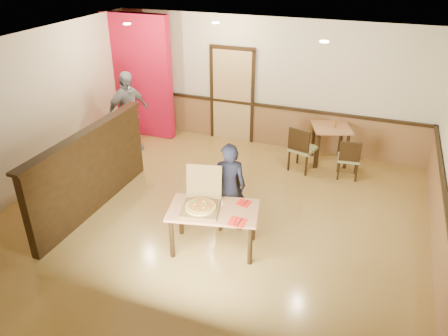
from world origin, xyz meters
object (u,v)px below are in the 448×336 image
(passerby, at_px, (128,112))
(side_chair_right, at_px, (349,158))
(side_chair_left, at_px, (301,147))
(side_table, at_px, (331,135))
(diner, at_px, (229,187))
(condiment, at_px, (335,124))
(pizza_box, at_px, (201,204))
(diner_chair, at_px, (229,198))
(main_table, at_px, (214,215))

(passerby, bearing_deg, side_chair_right, -65.73)
(side_chair_left, relative_size, side_table, 1.00)
(diner, distance_m, passerby, 3.65)
(side_chair_left, relative_size, side_chair_right, 1.14)
(passerby, bearing_deg, side_table, -57.10)
(side_chair_right, relative_size, condiment, 6.25)
(side_table, bearing_deg, pizza_box, -110.38)
(diner_chair, distance_m, passerby, 3.56)
(side_chair_right, height_order, passerby, passerby)
(pizza_box, bearing_deg, main_table, -2.65)
(side_chair_right, xyz_separation_m, pizza_box, (-1.79, -2.99, 0.32))
(passerby, distance_m, condiment, 4.35)
(pizza_box, bearing_deg, diner, 59.60)
(side_chair_left, height_order, side_table, side_chair_left)
(diner_chair, xyz_separation_m, side_table, (1.19, 2.84, 0.16))
(side_chair_right, bearing_deg, condiment, -63.51)
(side_chair_left, bearing_deg, condiment, -116.10)
(main_table, height_order, passerby, passerby)
(passerby, xyz_separation_m, pizza_box, (2.85, -2.63, -0.12))
(diner, bearing_deg, diner_chair, -92.53)
(passerby, bearing_deg, diner_chair, -102.07)
(pizza_box, bearing_deg, side_table, 56.64)
(main_table, xyz_separation_m, condiment, (1.22, 3.55, 0.27))
(diner_chair, xyz_separation_m, condiment, (1.24, 2.82, 0.40))
(condiment, bearing_deg, side_table, 162.65)
(condiment, bearing_deg, side_chair_right, -56.02)
(side_chair_left, bearing_deg, side_chair_right, -164.34)
(main_table, distance_m, diner, 0.62)
(diner_chair, relative_size, passerby, 0.47)
(side_chair_right, bearing_deg, diner_chair, 46.08)
(side_chair_left, bearing_deg, diner, 89.30)
(main_table, distance_m, side_chair_right, 3.37)
(main_table, xyz_separation_m, side_chair_left, (0.69, 2.95, -0.07))
(side_chair_left, xyz_separation_m, pizza_box, (-0.87, -2.98, 0.25))
(side_chair_right, height_order, pizza_box, pizza_box)
(side_chair_left, relative_size, diner, 0.63)
(diner, bearing_deg, passerby, -54.75)
(passerby, bearing_deg, pizza_box, -112.85)
(diner_chair, relative_size, side_chair_left, 0.89)
(diner_chair, distance_m, side_table, 3.08)
(diner, relative_size, condiment, 11.30)
(diner_chair, bearing_deg, main_table, -114.74)
(condiment, bearing_deg, diner, -112.09)
(side_table, distance_m, diner, 3.19)
(diner_chair, distance_m, diner, 0.32)
(main_table, bearing_deg, side_chair_left, 64.06)
(diner_chair, xyz_separation_m, side_chair_left, (0.72, 2.22, 0.06))
(side_chair_left, bearing_deg, passerby, 20.65)
(side_chair_right, bearing_deg, pizza_box, 51.52)
(side_chair_left, distance_m, condiment, 0.87)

